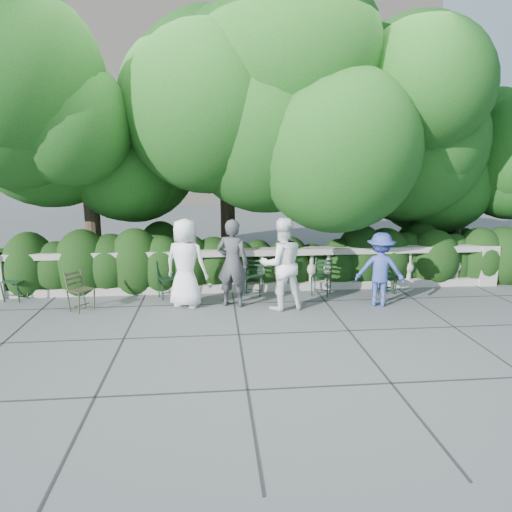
{
  "coord_description": "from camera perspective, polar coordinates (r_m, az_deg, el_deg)",
  "views": [
    {
      "loc": [
        -0.92,
        -8.61,
        3.03
      ],
      "look_at": [
        0.0,
        1.0,
        1.0
      ],
      "focal_mm": 32.0,
      "sensor_mm": 36.0,
      "label": 1
    }
  ],
  "objects": [
    {
      "name": "chair_weathered",
      "position": [
        9.99,
        -20.4,
        -6.55
      ],
      "size": [
        0.65,
        0.64,
        0.84
      ],
      "primitive_type": null,
      "rotation": [
        0.0,
        0.0,
        0.89
      ],
      "color": "black",
      "rests_on": "ground"
    },
    {
      "name": "chair_b",
      "position": [
        10.37,
        -10.6,
        -5.33
      ],
      "size": [
        0.59,
        0.61,
        0.84
      ],
      "primitive_type": null,
      "rotation": [
        0.0,
        0.0,
        0.39
      ],
      "color": "black",
      "rests_on": "ground"
    },
    {
      "name": "chair_d",
      "position": [
        10.95,
        16.17,
        -4.68
      ],
      "size": [
        0.55,
        0.58,
        0.84
      ],
      "primitive_type": null,
      "rotation": [
        0.0,
        0.0,
        0.26
      ],
      "color": "black",
      "rests_on": "ground"
    },
    {
      "name": "chair_c",
      "position": [
        10.49,
        7.94,
        -5.03
      ],
      "size": [
        0.61,
        0.62,
        0.84
      ],
      "primitive_type": null,
      "rotation": [
        0.0,
        0.0,
        -0.45
      ],
      "color": "black",
      "rests_on": "ground"
    },
    {
      "name": "shrub_hedge",
      "position": [
        12.04,
        -0.91,
        -2.71
      ],
      "size": [
        15.0,
        2.6,
        1.7
      ],
      "primitive_type": null,
      "color": "black",
      "rests_on": "ground"
    },
    {
      "name": "person_casual_man",
      "position": [
        9.34,
        3.24,
        -1.02
      ],
      "size": [
        1.03,
        0.87,
        1.9
      ],
      "primitive_type": "imported",
      "rotation": [
        0.0,
        0.0,
        3.32
      ],
      "color": "white",
      "rests_on": "ground"
    },
    {
      "name": "person_woman_grey",
      "position": [
        9.54,
        -2.96,
        -0.89
      ],
      "size": [
        0.78,
        0.64,
        1.85
      ],
      "primitive_type": "imported",
      "rotation": [
        0.0,
        0.0,
        2.8
      ],
      "color": "#3B3C40",
      "rests_on": "ground"
    },
    {
      "name": "person_older_blue",
      "position": [
        9.94,
        15.26,
        -1.63
      ],
      "size": [
        1.14,
        0.87,
        1.56
      ],
      "primitive_type": "imported",
      "rotation": [
        0.0,
        0.0,
        2.82
      ],
      "color": "#34459C",
      "rests_on": "ground"
    },
    {
      "name": "tree_canopy",
      "position": [
        11.95,
        2.37,
        16.33
      ],
      "size": [
        15.04,
        6.52,
        6.78
      ],
      "color": "#3F3023",
      "rests_on": "ground"
    },
    {
      "name": "chair_f",
      "position": [
        10.97,
        15.9,
        -4.63
      ],
      "size": [
        0.5,
        0.54,
        0.84
      ],
      "primitive_type": null,
      "rotation": [
        0.0,
        0.0,
        0.14
      ],
      "color": "black",
      "rests_on": "ground"
    },
    {
      "name": "ground",
      "position": [
        9.18,
        0.6,
        -7.41
      ],
      "size": [
        90.0,
        90.0,
        0.0
      ],
      "primitive_type": "plane",
      "color": "#4B4D52",
      "rests_on": "ground"
    },
    {
      "name": "chair_a",
      "position": [
        11.29,
        -28.18,
        -5.14
      ],
      "size": [
        0.54,
        0.57,
        0.84
      ],
      "primitive_type": null,
      "rotation": [
        0.0,
        0.0,
        -0.23
      ],
      "color": "black",
      "rests_on": "ground"
    },
    {
      "name": "person_businessman",
      "position": [
        9.61,
        -8.78,
        -0.87
      ],
      "size": [
        1.07,
        0.9,
        1.87
      ],
      "primitive_type": "imported",
      "rotation": [
        0.0,
        0.0,
        2.75
      ],
      "color": "white",
      "rests_on": "ground"
    },
    {
      "name": "balustrade",
      "position": [
        10.76,
        -0.41,
        -1.8
      ],
      "size": [
        12.0,
        0.44,
        1.0
      ],
      "color": "#9E998E",
      "rests_on": "ground"
    },
    {
      "name": "chair_e",
      "position": [
        10.37,
        -0.48,
        -5.12
      ],
      "size": [
        0.55,
        0.58,
        0.84
      ],
      "primitive_type": null,
      "rotation": [
        0.0,
        0.0,
        -0.26
      ],
      "color": "black",
      "rests_on": "ground"
    }
  ]
}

